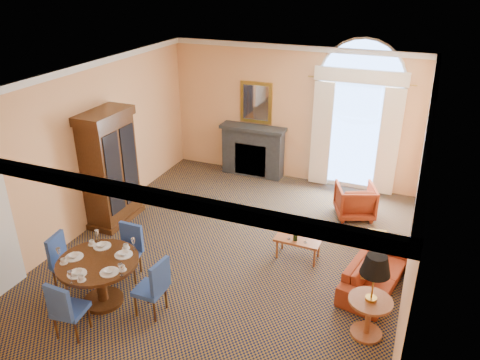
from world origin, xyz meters
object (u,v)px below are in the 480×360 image
at_px(dining_table, 99,271).
at_px(armchair, 355,201).
at_px(side_table, 373,286).
at_px(coffee_table, 298,239).
at_px(armoire, 110,170).
at_px(sofa, 376,272).

xyz_separation_m(dining_table, armchair, (3.15, 4.27, -0.23)).
bearing_deg(side_table, coffee_table, 134.42).
distance_m(coffee_table, side_table, 2.11).
distance_m(armoire, armchair, 5.03).
height_order(armoire, side_table, armoire).
bearing_deg(sofa, side_table, -166.20).
height_order(sofa, coffee_table, coffee_table).
height_order(coffee_table, side_table, side_table).
xyz_separation_m(armoire, coffee_table, (3.88, 0.06, -0.72)).
bearing_deg(sofa, coffee_table, 90.34).
distance_m(sofa, coffee_table, 1.43).
bearing_deg(armoire, armchair, 23.91).
height_order(dining_table, side_table, side_table).
distance_m(armoire, side_table, 5.51).
height_order(armoire, armchair, armoire).
bearing_deg(coffee_table, armoire, -177.72).
height_order(armoire, sofa, armoire).
distance_m(armchair, coffee_table, 2.07).
distance_m(armoire, coffee_table, 3.94).
relative_size(dining_table, side_table, 0.94).
xyz_separation_m(armoire, sofa, (5.27, -0.21, -0.86)).
height_order(dining_table, coffee_table, dining_table).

